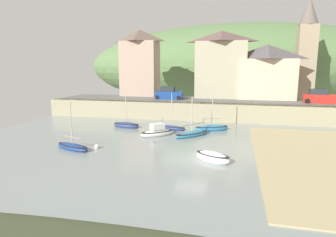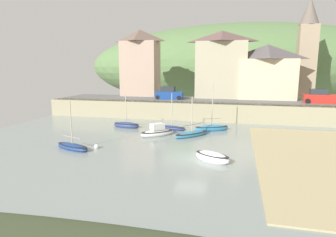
{
  "view_description": "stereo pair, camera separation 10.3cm",
  "coord_description": "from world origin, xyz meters",
  "px_view_note": "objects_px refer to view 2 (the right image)",
  "views": [
    {
      "loc": [
        3.3,
        -21.91,
        7.22
      ],
      "look_at": [
        -3.97,
        8.46,
        1.62
      ],
      "focal_mm": 30.55,
      "sensor_mm": 36.0,
      "label": 1
    },
    {
      "loc": [
        3.4,
        -21.88,
        7.22
      ],
      "look_at": [
        -3.97,
        8.46,
        1.62
      ],
      "focal_mm": 30.55,
      "sensor_mm": 36.0,
      "label": 2
    }
  ],
  "objects_px": {
    "waterfront_building_left": "(140,63)",
    "sailboat_blue_trim": "(212,128)",
    "motorboat_with_cabin": "(172,128)",
    "parked_car_near_slipway": "(169,94)",
    "waterfront_building_right": "(267,71)",
    "mooring_buoy": "(97,147)",
    "fishing_boat_green": "(212,157)",
    "sailboat_tall_mast": "(72,147)",
    "church_with_spire": "(307,47)",
    "parked_car_by_wall": "(319,97)",
    "sailboat_nearest_shore": "(192,134)",
    "dinghy_open_wooden": "(126,125)",
    "sailboat_far_left": "(157,132)",
    "waterfront_building_centre": "(222,64)"
  },
  "relations": [
    {
      "from": "waterfront_building_left",
      "to": "sailboat_blue_trim",
      "type": "height_order",
      "value": "waterfront_building_left"
    },
    {
      "from": "motorboat_with_cabin",
      "to": "parked_car_near_slipway",
      "type": "height_order",
      "value": "parked_car_near_slipway"
    },
    {
      "from": "waterfront_building_right",
      "to": "mooring_buoy",
      "type": "relative_size",
      "value": 18.0
    },
    {
      "from": "waterfront_building_right",
      "to": "fishing_boat_green",
      "type": "xyz_separation_m",
      "value": [
        -5.97,
        -25.47,
        -6.3
      ]
    },
    {
      "from": "sailboat_blue_trim",
      "to": "sailboat_tall_mast",
      "type": "relative_size",
      "value": 1.24
    },
    {
      "from": "waterfront_building_left",
      "to": "sailboat_tall_mast",
      "type": "bearing_deg",
      "value": -85.02
    },
    {
      "from": "waterfront_building_right",
      "to": "sailboat_tall_mast",
      "type": "bearing_deg",
      "value": -126.19
    },
    {
      "from": "waterfront_building_left",
      "to": "waterfront_building_right",
      "type": "relative_size",
      "value": 1.27
    },
    {
      "from": "fishing_boat_green",
      "to": "church_with_spire",
      "type": "bearing_deg",
      "value": 95.87
    },
    {
      "from": "sailboat_tall_mast",
      "to": "parked_car_by_wall",
      "type": "xyz_separation_m",
      "value": [
        25.04,
        20.65,
        2.97
      ]
    },
    {
      "from": "sailboat_nearest_shore",
      "to": "parked_car_near_slipway",
      "type": "xyz_separation_m",
      "value": [
        -5.63,
        13.22,
        2.98
      ]
    },
    {
      "from": "waterfront_building_right",
      "to": "dinghy_open_wooden",
      "type": "bearing_deg",
      "value": -138.96
    },
    {
      "from": "parked_car_near_slipway",
      "to": "motorboat_with_cabin",
      "type": "bearing_deg",
      "value": -76.54
    },
    {
      "from": "sailboat_tall_mast",
      "to": "parked_car_near_slipway",
      "type": "xyz_separation_m",
      "value": [
        3.95,
        20.65,
        2.97
      ]
    },
    {
      "from": "sailboat_nearest_shore",
      "to": "sailboat_blue_trim",
      "type": "distance_m",
      "value": 3.74
    },
    {
      "from": "sailboat_far_left",
      "to": "sailboat_nearest_shore",
      "type": "bearing_deg",
      "value": -34.41
    },
    {
      "from": "church_with_spire",
      "to": "dinghy_open_wooden",
      "type": "xyz_separation_m",
      "value": [
        -23.62,
        -19.06,
        -10.14
      ]
    },
    {
      "from": "waterfront_building_left",
      "to": "sailboat_tall_mast",
      "type": "relative_size",
      "value": 2.4
    },
    {
      "from": "parked_car_by_wall",
      "to": "motorboat_with_cabin",
      "type": "bearing_deg",
      "value": -145.52
    },
    {
      "from": "waterfront_building_right",
      "to": "church_with_spire",
      "type": "height_order",
      "value": "church_with_spire"
    },
    {
      "from": "waterfront_building_centre",
      "to": "church_with_spire",
      "type": "relative_size",
      "value": 0.67
    },
    {
      "from": "church_with_spire",
      "to": "dinghy_open_wooden",
      "type": "bearing_deg",
      "value": -141.1
    },
    {
      "from": "church_with_spire",
      "to": "parked_car_by_wall",
      "type": "height_order",
      "value": "church_with_spire"
    },
    {
      "from": "sailboat_nearest_shore",
      "to": "sailboat_tall_mast",
      "type": "relative_size",
      "value": 0.95
    },
    {
      "from": "sailboat_tall_mast",
      "to": "parked_car_near_slipway",
      "type": "relative_size",
      "value": 1.11
    },
    {
      "from": "waterfront_building_left",
      "to": "fishing_boat_green",
      "type": "xyz_separation_m",
      "value": [
        14.61,
        -25.47,
        -7.73
      ]
    },
    {
      "from": "waterfront_building_right",
      "to": "motorboat_with_cabin",
      "type": "height_order",
      "value": "waterfront_building_right"
    },
    {
      "from": "sailboat_blue_trim",
      "to": "parked_car_by_wall",
      "type": "bearing_deg",
      "value": 8.84
    },
    {
      "from": "motorboat_with_cabin",
      "to": "sailboat_nearest_shore",
      "type": "bearing_deg",
      "value": -32.49
    },
    {
      "from": "sailboat_far_left",
      "to": "sailboat_tall_mast",
      "type": "bearing_deg",
      "value": -174.23
    },
    {
      "from": "sailboat_blue_trim",
      "to": "fishing_boat_green",
      "type": "relative_size",
      "value": 1.75
    },
    {
      "from": "motorboat_with_cabin",
      "to": "sailboat_tall_mast",
      "type": "bearing_deg",
      "value": -112.69
    },
    {
      "from": "church_with_spire",
      "to": "parked_car_near_slipway",
      "type": "height_order",
      "value": "church_with_spire"
    },
    {
      "from": "waterfront_building_centre",
      "to": "waterfront_building_right",
      "type": "distance_m",
      "value": 7.0
    },
    {
      "from": "sailboat_nearest_shore",
      "to": "mooring_buoy",
      "type": "xyz_separation_m",
      "value": [
        -7.63,
        -6.63,
        -0.08
      ]
    },
    {
      "from": "waterfront_building_left",
      "to": "parked_car_by_wall",
      "type": "bearing_deg",
      "value": -9.38
    },
    {
      "from": "church_with_spire",
      "to": "motorboat_with_cabin",
      "type": "xyz_separation_m",
      "value": [
        -17.93,
        -19.05,
        -10.18
      ]
    },
    {
      "from": "sailboat_far_left",
      "to": "mooring_buoy",
      "type": "bearing_deg",
      "value": -166.75
    },
    {
      "from": "waterfront_building_left",
      "to": "waterfront_building_centre",
      "type": "xyz_separation_m",
      "value": [
        13.68,
        0.0,
        -0.32
      ]
    },
    {
      "from": "sailboat_tall_mast",
      "to": "church_with_spire",
      "type": "bearing_deg",
      "value": 69.03
    },
    {
      "from": "motorboat_with_cabin",
      "to": "parked_car_near_slipway",
      "type": "relative_size",
      "value": 1.07
    },
    {
      "from": "motorboat_with_cabin",
      "to": "dinghy_open_wooden",
      "type": "distance_m",
      "value": 5.69
    },
    {
      "from": "waterfront_building_left",
      "to": "dinghy_open_wooden",
      "type": "xyz_separation_m",
      "value": [
        3.29,
        -15.06,
        -7.75
      ]
    },
    {
      "from": "sailboat_far_left",
      "to": "parked_car_near_slipway",
      "type": "height_order",
      "value": "parked_car_near_slipway"
    },
    {
      "from": "parked_car_by_wall",
      "to": "sailboat_tall_mast",
      "type": "bearing_deg",
      "value": -136.05
    },
    {
      "from": "waterfront_building_left",
      "to": "sailboat_far_left",
      "type": "bearing_deg",
      "value": -66.02
    },
    {
      "from": "dinghy_open_wooden",
      "to": "parked_car_near_slipway",
      "type": "height_order",
      "value": "parked_car_near_slipway"
    },
    {
      "from": "sailboat_far_left",
      "to": "fishing_boat_green",
      "type": "relative_size",
      "value": 1.16
    },
    {
      "from": "church_with_spire",
      "to": "sailboat_tall_mast",
      "type": "height_order",
      "value": "church_with_spire"
    },
    {
      "from": "parked_car_by_wall",
      "to": "mooring_buoy",
      "type": "height_order",
      "value": "parked_car_by_wall"
    }
  ]
}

